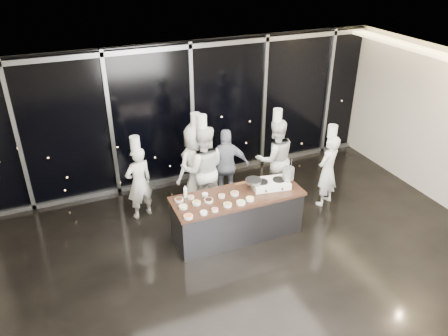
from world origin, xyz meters
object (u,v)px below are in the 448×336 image
object	(u,v)px
demo_counter	(237,215)
stock_pot	(288,173)
chef_right	(275,158)
frying_pan	(253,181)
chef_side	(328,170)
guest	(227,165)
chef_center	(203,169)
chef_far_left	(139,182)
chef_left	(197,165)
stove	(270,184)

from	to	relation	value
demo_counter	stock_pot	size ratio (longest dim) A/B	10.93
stock_pot	chef_right	world-z (taller)	chef_right
demo_counter	frying_pan	world-z (taller)	frying_pan
chef_side	guest	bearing A→B (deg)	-50.81
chef_right	chef_side	world-z (taller)	chef_right
chef_center	frying_pan	bearing A→B (deg)	137.55
stock_pot	chef_far_left	bearing A→B (deg)	151.68
demo_counter	chef_left	size ratio (longest dim) A/B	1.18
stove	guest	distance (m)	1.31
chef_right	chef_far_left	bearing A→B (deg)	-1.11
demo_counter	chef_side	world-z (taller)	chef_side
stove	chef_far_left	size ratio (longest dim) A/B	0.42
guest	chef_side	bearing A→B (deg)	171.51
frying_pan	chef_center	xyz separation A→B (m)	(-0.63, 1.01, -0.12)
frying_pan	chef_right	size ratio (longest dim) A/B	0.28
stove	chef_center	distance (m)	1.44
stove	chef_left	distance (m)	1.64
demo_counter	chef_far_left	bearing A→B (deg)	138.53
demo_counter	chef_far_left	xyz separation A→B (m)	(-1.54, 1.36, 0.35)
chef_left	demo_counter	bearing A→B (deg)	85.34
chef_right	chef_center	bearing A→B (deg)	2.82
guest	chef_right	xyz separation A→B (m)	(1.02, -0.24, 0.09)
demo_counter	chef_right	bearing A→B (deg)	37.85
chef_far_left	chef_side	distance (m)	3.88
stock_pot	chef_center	distance (m)	1.74
chef_center	stove	bearing A→B (deg)	147.56
demo_counter	frying_pan	distance (m)	0.72
chef_right	stove	bearing A→B (deg)	62.13
demo_counter	chef_left	xyz separation A→B (m)	(-0.32, 1.33, 0.48)
stock_pot	chef_far_left	size ratio (longest dim) A/B	0.13
chef_left	chef_side	world-z (taller)	chef_left
chef_far_left	chef_right	distance (m)	2.91
demo_counter	chef_right	world-z (taller)	chef_right
guest	chef_left	bearing A→B (deg)	16.14
chef_center	chef_left	bearing A→B (deg)	-59.44
stove	chef_far_left	world-z (taller)	chef_far_left
demo_counter	chef_right	size ratio (longest dim) A/B	1.22
stove	frying_pan	world-z (taller)	frying_pan
chef_left	chef_center	distance (m)	0.22
frying_pan	guest	size ratio (longest dim) A/B	0.34
demo_counter	stove	bearing A→B (deg)	3.30
stock_pot	chef_center	bearing A→B (deg)	138.79
frying_pan	chef_right	bearing A→B (deg)	52.70
chef_far_left	guest	world-z (taller)	chef_far_left
demo_counter	stock_pot	distance (m)	1.25
guest	chef_side	world-z (taller)	chef_side
demo_counter	stove	size ratio (longest dim) A/B	3.25
stove	chef_left	bearing A→B (deg)	137.30
stove	chef_center	world-z (taller)	chef_center
chef_side	demo_counter	bearing A→B (deg)	-15.12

